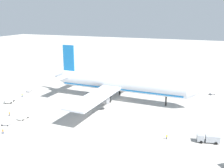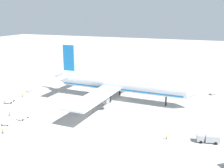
{
  "view_description": "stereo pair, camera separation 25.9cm",
  "coord_description": "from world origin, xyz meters",
  "px_view_note": "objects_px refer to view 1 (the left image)",
  "views": [
    {
      "loc": [
        38.94,
        -111.27,
        38.94
      ],
      "look_at": [
        -5.1,
        1.48,
        6.61
      ],
      "focal_mm": 43.04,
      "sensor_mm": 36.0,
      "label": 1
    },
    {
      "loc": [
        39.18,
        -111.18,
        38.94
      ],
      "look_at": [
        -5.1,
        1.48,
        6.61
      ],
      "focal_mm": 43.04,
      "sensor_mm": 36.0,
      "label": 2
    }
  ],
  "objects_px": {
    "baggage_cart_0": "(29,90)",
    "traffic_cone_0": "(82,78)",
    "baggage_cart_1": "(212,93)",
    "baggage_cart_2": "(6,123)",
    "airliner": "(119,84)",
    "ground_worker_1": "(9,114)",
    "service_truck_3": "(10,99)",
    "ground_worker_3": "(167,137)",
    "ground_worker_0": "(3,131)",
    "service_van": "(23,116)",
    "ground_worker_2": "(22,95)",
    "service_truck_2": "(208,138)"
  },
  "relations": [
    {
      "from": "service_truck_3",
      "to": "ground_worker_3",
      "type": "xyz_separation_m",
      "value": [
        71.85,
        -10.72,
        -0.87
      ]
    },
    {
      "from": "ground_worker_0",
      "to": "baggage_cart_0",
      "type": "bearing_deg",
      "value": 118.32
    },
    {
      "from": "ground_worker_0",
      "to": "ground_worker_3",
      "type": "distance_m",
      "value": 53.73
    },
    {
      "from": "baggage_cart_0",
      "to": "ground_worker_3",
      "type": "xyz_separation_m",
      "value": [
        74.73,
        -27.61,
        0.03
      ]
    },
    {
      "from": "service_truck_2",
      "to": "baggage_cart_1",
      "type": "height_order",
      "value": "service_truck_2"
    },
    {
      "from": "service_van",
      "to": "baggage_cart_0",
      "type": "distance_m",
      "value": 37.23
    },
    {
      "from": "ground_worker_0",
      "to": "ground_worker_2",
      "type": "distance_m",
      "value": 40.7
    },
    {
      "from": "service_truck_3",
      "to": "service_truck_2",
      "type": "bearing_deg",
      "value": -5.57
    },
    {
      "from": "airliner",
      "to": "ground_worker_1",
      "type": "bearing_deg",
      "value": -133.11
    },
    {
      "from": "service_truck_2",
      "to": "service_van",
      "type": "height_order",
      "value": "service_truck_2"
    },
    {
      "from": "service_truck_2",
      "to": "baggage_cart_2",
      "type": "height_order",
      "value": "service_truck_2"
    },
    {
      "from": "service_van",
      "to": "traffic_cone_0",
      "type": "height_order",
      "value": "service_van"
    },
    {
      "from": "airliner",
      "to": "service_truck_2",
      "type": "height_order",
      "value": "airliner"
    },
    {
      "from": "baggage_cart_0",
      "to": "baggage_cart_1",
      "type": "bearing_deg",
      "value": 18.16
    },
    {
      "from": "service_van",
      "to": "baggage_cart_1",
      "type": "xyz_separation_m",
      "value": [
        65.63,
        59.07,
        -0.36
      ]
    },
    {
      "from": "baggage_cart_1",
      "to": "ground_worker_0",
      "type": "xyz_separation_m",
      "value": [
        -63.52,
        -71.82,
        0.16
      ]
    },
    {
      "from": "ground_worker_1",
      "to": "ground_worker_2",
      "type": "height_order",
      "value": "ground_worker_2"
    },
    {
      "from": "ground_worker_3",
      "to": "traffic_cone_0",
      "type": "bearing_deg",
      "value": 135.24
    },
    {
      "from": "airliner",
      "to": "ground_worker_1",
      "type": "xyz_separation_m",
      "value": [
        -32.6,
        -34.83,
        -6.71
      ]
    },
    {
      "from": "traffic_cone_0",
      "to": "ground_worker_2",
      "type": "bearing_deg",
      "value": -102.73
    },
    {
      "from": "service_truck_2",
      "to": "baggage_cart_0",
      "type": "bearing_deg",
      "value": 163.92
    },
    {
      "from": "baggage_cart_1",
      "to": "ground_worker_1",
      "type": "relative_size",
      "value": 1.71
    },
    {
      "from": "baggage_cart_1",
      "to": "airliner",
      "type": "bearing_deg",
      "value": -149.63
    },
    {
      "from": "service_truck_2",
      "to": "ground_worker_1",
      "type": "bearing_deg",
      "value": -176.25
    },
    {
      "from": "service_van",
      "to": "traffic_cone_0",
      "type": "distance_m",
      "value": 65.58
    },
    {
      "from": "ground_worker_2",
      "to": "ground_worker_3",
      "type": "height_order",
      "value": "ground_worker_2"
    },
    {
      "from": "service_van",
      "to": "ground_worker_0",
      "type": "xyz_separation_m",
      "value": [
        2.1,
        -12.76,
        -0.2
      ]
    },
    {
      "from": "service_van",
      "to": "ground_worker_1",
      "type": "relative_size",
      "value": 2.57
    },
    {
      "from": "baggage_cart_0",
      "to": "traffic_cone_0",
      "type": "height_order",
      "value": "baggage_cart_0"
    },
    {
      "from": "ground_worker_1",
      "to": "baggage_cart_1",
      "type": "bearing_deg",
      "value": 38.73
    },
    {
      "from": "service_van",
      "to": "ground_worker_2",
      "type": "height_order",
      "value": "service_van"
    },
    {
      "from": "baggage_cart_2",
      "to": "ground_worker_1",
      "type": "distance_m",
      "value": 9.32
    },
    {
      "from": "ground_worker_3",
      "to": "baggage_cart_1",
      "type": "bearing_deg",
      "value": 77.78
    },
    {
      "from": "baggage_cart_0",
      "to": "traffic_cone_0",
      "type": "relative_size",
      "value": 6.63
    },
    {
      "from": "service_van",
      "to": "ground_worker_2",
      "type": "xyz_separation_m",
      "value": [
        -18.67,
        22.24,
        -0.17
      ]
    },
    {
      "from": "baggage_cart_0",
      "to": "ground_worker_1",
      "type": "xyz_separation_m",
      "value": [
        14.1,
        -29.88,
        0.06
      ]
    },
    {
      "from": "service_truck_3",
      "to": "baggage_cart_1",
      "type": "xyz_separation_m",
      "value": [
        84.0,
        45.38,
        -1.02
      ]
    },
    {
      "from": "airliner",
      "to": "service_van",
      "type": "relative_size",
      "value": 17.14
    },
    {
      "from": "airliner",
      "to": "service_truck_2",
      "type": "bearing_deg",
      "value": -36.64
    },
    {
      "from": "baggage_cart_1",
      "to": "baggage_cart_2",
      "type": "relative_size",
      "value": 0.86
    },
    {
      "from": "baggage_cart_1",
      "to": "ground_worker_1",
      "type": "bearing_deg",
      "value": -141.27
    },
    {
      "from": "ground_worker_0",
      "to": "traffic_cone_0",
      "type": "bearing_deg",
      "value": 98.15
    },
    {
      "from": "baggage_cart_2",
      "to": "traffic_cone_0",
      "type": "distance_m",
      "value": 72.35
    },
    {
      "from": "ground_worker_0",
      "to": "traffic_cone_0",
      "type": "height_order",
      "value": "ground_worker_0"
    },
    {
      "from": "baggage_cart_2",
      "to": "service_truck_2",
      "type": "bearing_deg",
      "value": 10.47
    },
    {
      "from": "baggage_cart_1",
      "to": "ground_worker_2",
      "type": "relative_size",
      "value": 1.69
    },
    {
      "from": "ground_worker_3",
      "to": "airliner",
      "type": "bearing_deg",
      "value": 130.72
    },
    {
      "from": "ground_worker_2",
      "to": "traffic_cone_0",
      "type": "bearing_deg",
      "value": 77.27
    },
    {
      "from": "service_van",
      "to": "ground_worker_0",
      "type": "bearing_deg",
      "value": -80.63
    },
    {
      "from": "service_van",
      "to": "ground_worker_3",
      "type": "relative_size",
      "value": 2.68
    }
  ]
}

